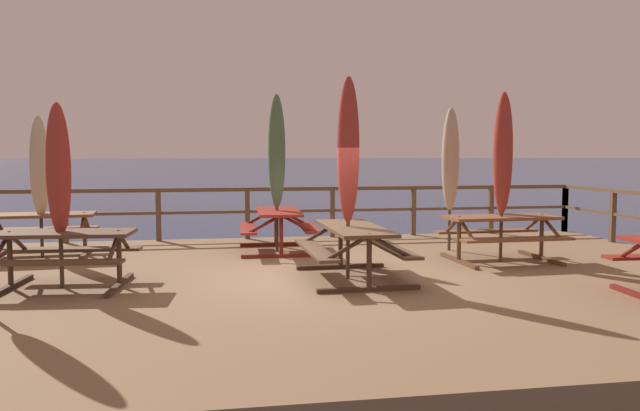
{
  "coord_description": "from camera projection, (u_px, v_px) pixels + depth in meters",
  "views": [
    {
      "loc": [
        -1.67,
        -8.94,
        2.42
      ],
      "look_at": [
        0.0,
        0.68,
        1.61
      ],
      "focal_mm": 35.41,
      "sensor_mm": 36.0,
      "label": 1
    }
  ],
  "objects": [
    {
      "name": "patio_umbrella_short_front",
      "position": [
        277.0,
        152.0,
        11.48
      ],
      "size": [
        0.32,
        0.32,
        2.89
      ],
      "color": "#4C3828",
      "rests_on": "wooden_deck"
    },
    {
      "name": "wooden_deck",
      "position": [
        328.0,
        298.0,
        9.24
      ],
      "size": [
        13.11,
        9.11,
        0.61
      ],
      "primitive_type": "cube",
      "color": "#846647",
      "rests_on": "ground"
    },
    {
      "name": "patio_umbrella_short_back",
      "position": [
        39.0,
        167.0,
        10.89
      ],
      "size": [
        0.32,
        0.32,
        2.47
      ],
      "color": "#4C3828",
      "rests_on": "wooden_deck"
    },
    {
      "name": "railing_waterside_far",
      "position": [
        290.0,
        203.0,
        13.47
      ],
      "size": [
        12.91,
        0.1,
        1.09
      ],
      "color": "brown",
      "rests_on": "wooden_deck"
    },
    {
      "name": "picnic_table_front_right",
      "position": [
        278.0,
        222.0,
        11.6
      ],
      "size": [
        1.46,
        1.78,
        0.78
      ],
      "color": "maroon",
      "rests_on": "wooden_deck"
    },
    {
      "name": "picnic_table_mid_right",
      "position": [
        501.0,
        228.0,
        10.57
      ],
      "size": [
        1.9,
        1.45,
        0.78
      ],
      "color": "brown",
      "rests_on": "wooden_deck"
    },
    {
      "name": "patio_umbrella_tall_mid_left",
      "position": [
        450.0,
        160.0,
        11.65
      ],
      "size": [
        0.32,
        0.32,
        2.65
      ],
      "color": "#4C3828",
      "rests_on": "wooden_deck"
    },
    {
      "name": "patio_umbrella_tall_back_right",
      "position": [
        58.0,
        170.0,
        8.4
      ],
      "size": [
        0.32,
        0.32,
        2.49
      ],
      "color": "#4C3828",
      "rests_on": "wooden_deck"
    },
    {
      "name": "ground_plane",
      "position": [
        328.0,
        318.0,
        9.26
      ],
      "size": [
        600.0,
        600.0,
        0.0
      ],
      "primitive_type": "plane",
      "color": "navy"
    },
    {
      "name": "picnic_table_front_left",
      "position": [
        40.0,
        226.0,
        10.97
      ],
      "size": [
        1.92,
        1.53,
        0.78
      ],
      "color": "brown",
      "rests_on": "wooden_deck"
    },
    {
      "name": "picnic_table_back_left",
      "position": [
        354.0,
        240.0,
        9.06
      ],
      "size": [
        1.44,
        2.08,
        0.78
      ],
      "color": "brown",
      "rests_on": "wooden_deck"
    },
    {
      "name": "patio_umbrella_tall_back_left",
      "position": [
        503.0,
        154.0,
        10.4
      ],
      "size": [
        0.32,
        0.32,
        2.82
      ],
      "color": "#4C3828",
      "rests_on": "wooden_deck"
    },
    {
      "name": "patio_umbrella_tall_front",
      "position": [
        348.0,
        151.0,
        8.96
      ],
      "size": [
        0.32,
        0.32,
        2.9
      ],
      "color": "#4C3828",
      "rests_on": "wooden_deck"
    },
    {
      "name": "picnic_table_mid_left",
      "position": [
        65.0,
        247.0,
        8.46
      ],
      "size": [
        1.91,
        1.56,
        0.78
      ],
      "color": "brown",
      "rests_on": "wooden_deck"
    }
  ]
}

